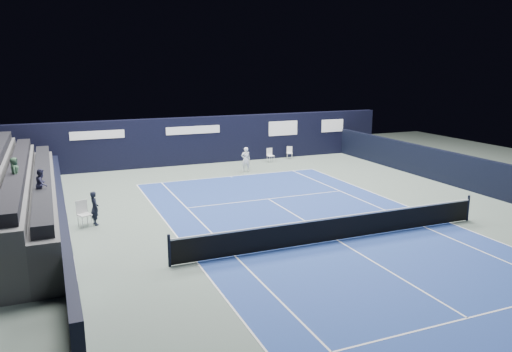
{
  "coord_description": "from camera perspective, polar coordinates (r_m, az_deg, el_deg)",
  "views": [
    {
      "loc": [
        -9.69,
        -15.24,
        6.49
      ],
      "look_at": [
        -0.79,
        6.08,
        1.3
      ],
      "focal_mm": 35.0,
      "sensor_mm": 36.0,
      "label": 1
    }
  ],
  "objects": [
    {
      "name": "ground",
      "position": [
        20.81,
        6.37,
        -5.59
      ],
      "size": [
        48.0,
        48.0,
        0.0
      ],
      "primitive_type": "plane",
      "color": "slate",
      "rests_on": "ground"
    },
    {
      "name": "court_surface",
      "position": [
        19.19,
        9.28,
        -7.27
      ],
      "size": [
        10.97,
        23.77,
        0.01
      ],
      "primitive_type": "cube",
      "color": "navy",
      "rests_on": "ground"
    },
    {
      "name": "folding_chair_back_b",
      "position": [
        35.08,
        3.85,
        2.79
      ],
      "size": [
        0.49,
        0.49,
        0.86
      ],
      "rotation": [
        0.0,
        0.0,
        -0.4
      ],
      "color": "white",
      "rests_on": "ground"
    },
    {
      "name": "folding_chair_back_a",
      "position": [
        33.87,
        1.58,
        2.67
      ],
      "size": [
        0.44,
        0.47,
        0.93
      ],
      "rotation": [
        0.0,
        0.0,
        0.07
      ],
      "color": "white",
      "rests_on": "ground"
    },
    {
      "name": "court_markings",
      "position": [
        19.19,
        9.28,
        -7.25
      ],
      "size": [
        11.03,
        23.83,
        0.0
      ],
      "color": "white",
      "rests_on": "court_surface"
    },
    {
      "name": "line_judge",
      "position": [
        21.58,
        -17.96,
        -3.51
      ],
      "size": [
        0.45,
        0.58,
        1.42
      ],
      "primitive_type": "imported",
      "rotation": [
        0.0,
        0.0,
        1.8
      ],
      "color": "black",
      "rests_on": "ground"
    },
    {
      "name": "side_barrier_left",
      "position": [
        22.02,
        -21.35,
        -3.75
      ],
      "size": [
        0.33,
        22.0,
        1.2
      ],
      "color": "black",
      "rests_on": "ground"
    },
    {
      "name": "line_judge_chair",
      "position": [
        21.58,
        -19.14,
        -3.87
      ],
      "size": [
        0.61,
        0.6,
        1.07
      ],
      "rotation": [
        0.0,
        0.0,
        0.38
      ],
      "color": "white",
      "rests_on": "ground"
    },
    {
      "name": "tennis_net",
      "position": [
        19.02,
        9.33,
        -5.84
      ],
      "size": [
        12.9,
        0.1,
        1.1
      ],
      "color": "black",
      "rests_on": "ground"
    },
    {
      "name": "enclosure_wall_right",
      "position": [
        29.83,
        20.5,
        1.05
      ],
      "size": [
        0.3,
        22.0,
        1.8
      ],
      "primitive_type": "cube",
      "color": "black",
      "rests_on": "ground"
    },
    {
      "name": "tennis_player",
      "position": [
        30.67,
        -1.18,
        1.91
      ],
      "size": [
        0.62,
        0.84,
        1.54
      ],
      "color": "white",
      "rests_on": "ground"
    },
    {
      "name": "back_sponsor_wall",
      "position": [
        33.55,
        -5.64,
        4.14
      ],
      "size": [
        26.0,
        0.63,
        3.1
      ],
      "color": "black",
      "rests_on": "ground"
    }
  ]
}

